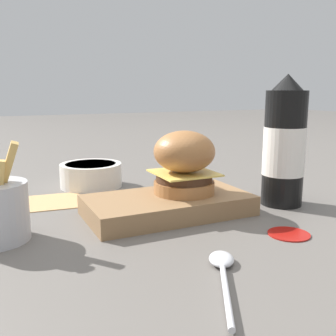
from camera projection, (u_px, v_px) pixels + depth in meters
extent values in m
plane|color=#5B5651|center=(169.00, 221.00, 0.66)|extent=(6.00, 6.00, 0.00)
cube|color=olive|center=(168.00, 205.00, 0.70)|extent=(0.29, 0.15, 0.03)
cylinder|color=#9E6638|center=(184.00, 187.00, 0.71)|extent=(0.11, 0.11, 0.02)
cylinder|color=#422819|center=(184.00, 177.00, 0.71)|extent=(0.10, 0.10, 0.01)
cube|color=#EAC656|center=(184.00, 173.00, 0.71)|extent=(0.10, 0.10, 0.00)
ellipsoid|color=#9E6638|center=(184.00, 152.00, 0.70)|extent=(0.11, 0.11, 0.07)
cylinder|color=black|center=(284.00, 149.00, 0.74)|extent=(0.08, 0.08, 0.22)
cylinder|color=white|center=(284.00, 151.00, 0.74)|extent=(0.08, 0.08, 0.09)
cone|color=black|center=(288.00, 82.00, 0.72)|extent=(0.06, 0.06, 0.03)
cube|color=#E5B760|center=(0.00, 184.00, 0.55)|extent=(0.02, 0.02, 0.07)
cube|color=#E5B760|center=(6.00, 173.00, 0.56)|extent=(0.04, 0.04, 0.10)
cylinder|color=silver|center=(91.00, 175.00, 0.90)|extent=(0.14, 0.14, 0.05)
cylinder|color=beige|center=(91.00, 165.00, 0.89)|extent=(0.11, 0.11, 0.01)
cylinder|color=silver|center=(227.00, 294.00, 0.41)|extent=(0.07, 0.12, 0.01)
ellipsoid|color=silver|center=(221.00, 259.00, 0.50)|extent=(0.05, 0.06, 0.01)
cylinder|color=#9E140F|center=(289.00, 233.00, 0.60)|extent=(0.06, 0.06, 0.00)
cube|color=tan|center=(52.00, 201.00, 0.78)|extent=(0.13, 0.13, 0.00)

